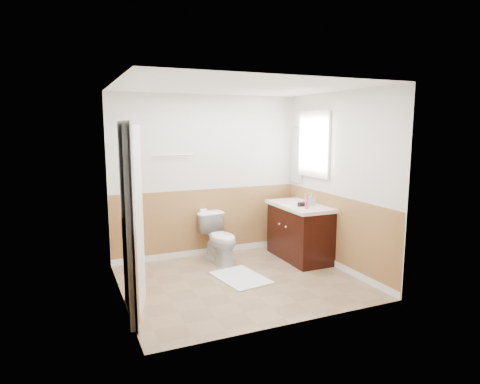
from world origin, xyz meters
name	(u,v)px	position (x,y,z in m)	size (l,w,h in m)	color
floor	(241,281)	(0.00, 0.00, 0.00)	(3.00, 3.00, 0.00)	#8C7051
ceiling	(241,87)	(0.00, 0.00, 2.50)	(3.00, 3.00, 0.00)	white
wall_back	(207,176)	(0.00, 1.30, 1.25)	(3.00, 3.00, 0.00)	silver
wall_front	(293,205)	(0.00, -1.30, 1.25)	(3.00, 3.00, 0.00)	silver
wall_left	(119,195)	(-1.50, 0.00, 1.25)	(3.00, 3.00, 0.00)	silver
wall_right	(338,181)	(1.50, 0.00, 1.25)	(3.00, 3.00, 0.00)	silver
wainscot_back	(208,223)	(0.00, 1.29, 0.50)	(3.00, 3.00, 0.00)	#A88043
wainscot_front	(291,277)	(0.00, -1.29, 0.50)	(3.00, 3.00, 0.00)	#A88043
wainscot_left	(123,259)	(-1.49, 0.00, 0.50)	(2.60, 2.60, 0.00)	#A88043
wainscot_right	(335,233)	(1.49, 0.00, 0.50)	(2.60, 2.60, 0.00)	#A88043
toilet	(220,238)	(0.04, 0.87, 0.36)	(0.41, 0.71, 0.73)	white
bath_mat	(240,278)	(0.04, 0.09, 0.01)	(0.55, 0.80, 0.02)	silver
vanity_cabinet	(300,233)	(1.21, 0.52, 0.40)	(0.55, 1.10, 0.80)	black
vanity_knob_left	(286,227)	(0.91, 0.42, 0.55)	(0.03, 0.03, 0.03)	white
vanity_knob_right	(279,224)	(0.91, 0.62, 0.55)	(0.03, 0.03, 0.03)	silver
countertop	(300,206)	(1.20, 0.52, 0.83)	(0.60, 1.15, 0.05)	white
sink_basin	(295,202)	(1.21, 0.67, 0.86)	(0.36, 0.36, 0.02)	white
faucet	(305,197)	(1.39, 0.67, 0.92)	(0.02, 0.02, 0.14)	white
lotion_bottle	(307,201)	(1.11, 0.19, 0.96)	(0.05, 0.05, 0.22)	#EA3C61
soap_dispenser	(312,199)	(1.33, 0.40, 0.95)	(0.09, 0.09, 0.20)	#96A0A9
hair_dryer_body	(303,204)	(1.16, 0.38, 0.89)	(0.07, 0.07, 0.14)	black
hair_dryer_handle	(300,206)	(1.13, 0.39, 0.86)	(0.03, 0.03, 0.07)	black
mirror_panel	(296,155)	(1.48, 1.10, 1.55)	(0.02, 0.35, 0.90)	silver
window_frame	(314,144)	(1.47, 0.59, 1.75)	(0.04, 0.80, 1.00)	white
window_glass	(315,144)	(1.49, 0.59, 1.75)	(0.01, 0.70, 0.90)	white
door	(135,223)	(-1.40, -0.45, 1.02)	(0.05, 0.80, 2.04)	white
door_frame	(128,223)	(-1.48, -0.45, 1.03)	(0.02, 0.92, 2.10)	white
door_knob	(136,222)	(-1.34, -0.12, 0.95)	(0.06, 0.06, 0.06)	silver
towel_bar	(173,155)	(-0.55, 1.25, 1.60)	(0.02, 0.02, 0.62)	silver
tp_holder_bar	(203,212)	(-0.10, 1.23, 0.70)	(0.02, 0.02, 0.14)	silver
tp_roll	(203,212)	(-0.10, 1.23, 0.70)	(0.11, 0.11, 0.10)	white
tp_sheet	(203,219)	(-0.10, 1.23, 0.59)	(0.10, 0.01, 0.16)	white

